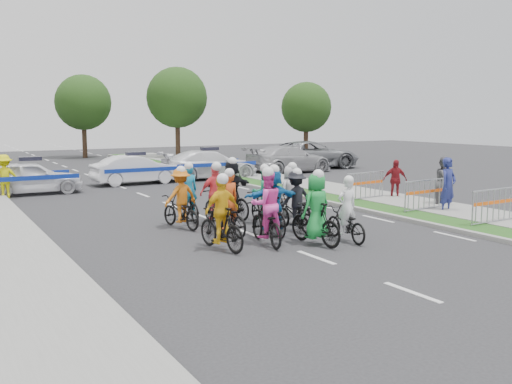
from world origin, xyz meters
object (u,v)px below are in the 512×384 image
barrier_0 (493,208)px  cone_1 (265,178)px  marshal_hiviz (4,176)px  tree_2 (306,107)px  rider_2 (266,216)px  rider_5 (272,206)px  civilian_suv (311,155)px  rider_8 (263,202)px  police_car_2 (210,165)px  rider_9 (216,202)px  rider_4 (295,207)px  spectator_2 (395,180)px  rider_6 (228,213)px  rider_11 (231,193)px  civilian_sedan (289,159)px  rider_0 (346,219)px  rider_3 (222,221)px  tree_4 (83,103)px  rider_7 (290,200)px  barrier_2 (366,187)px  cone_0 (291,191)px  police_car_1 (136,170)px  tree_1 (177,98)px  rider_1 (316,216)px  rider_10 (181,204)px  spectator_0 (448,186)px  barrier_1 (424,196)px  police_car_0 (31,177)px

barrier_0 → cone_1: size_ratio=2.86×
marshal_hiviz → tree_2: (22.98, 12.17, 2.97)m
rider_2 → rider_5: size_ratio=1.05×
civilian_suv → barrier_0: 18.84m
rider_8 → police_car_2: (3.89, 11.82, 0.06)m
tree_2 → rider_9: bearing=-130.5°
rider_4 → spectator_2: bearing=-157.8°
tree_2 → marshal_hiviz: bearing=-152.1°
rider_6 → rider_11: 2.44m
rider_5 → civilian_sedan: size_ratio=0.37×
rider_0 → civilian_suv: size_ratio=0.29×
rider_4 → tree_2: (16.73, 23.26, 3.13)m
rider_2 → tree_2: size_ratio=0.35×
rider_3 → tree_4: size_ratio=0.30×
rider_4 → rider_7: size_ratio=0.96×
rider_6 → civilian_suv: (13.47, 14.94, 0.23)m
barrier_2 → cone_0: (-2.20, 1.77, -0.22)m
rider_3 → barrier_0: 8.35m
rider_11 → barrier_0: bearing=132.4°
rider_4 → tree_2: 28.83m
police_car_1 → cone_1: police_car_1 is taller
barrier_2 → rider_11: bearing=-173.8°
tree_1 → tree_4: 7.22m
spectator_2 → barrier_2: (-1.34, 0.16, -0.22)m
rider_1 → rider_3: size_ratio=1.02×
rider_10 → spectator_2: (9.38, 1.08, 0.07)m
rider_2 → civilian_sedan: rider_2 is taller
police_car_1 → civilian_suv: civilian_suv is taller
rider_11 → spectator_0: (6.72, -2.69, 0.11)m
spectator_2 → rider_7: bearing=-131.5°
rider_0 → police_car_1: rider_0 is taller
rider_8 → barrier_1: 5.74m
rider_1 → tree_2: bearing=-130.6°
rider_4 → civilian_sedan: rider_4 is taller
barrier_1 → tree_2: bearing=63.7°
rider_7 → rider_10: 3.28m
cone_0 → barrier_1: bearing=-64.9°
marshal_hiviz → tree_4: 21.95m
rider_10 → marshal_hiviz: size_ratio=1.09×
marshal_hiviz → cone_0: 11.25m
police_car_0 → tree_1: (12.90, 15.46, 3.84)m
civilian_sedan → spectator_0: (-2.86, -13.93, 0.17)m
police_car_2 → rider_8: bearing=166.2°
spectator_0 → civilian_sedan: bearing=69.1°
police_car_2 → civilian_sedan: size_ratio=0.96×
rider_4 → rider_3: bearing=16.4°
cone_1 → barrier_0: bearing=-86.5°
rider_0 → rider_5: rider_5 is taller
rider_3 → cone_1: (7.51, 10.44, -0.38)m
marshal_hiviz → spectator_0: bearing=138.1°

